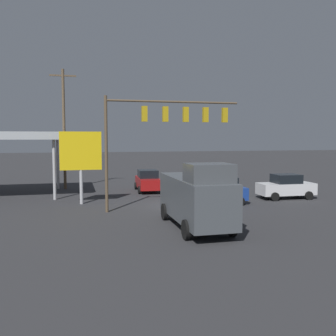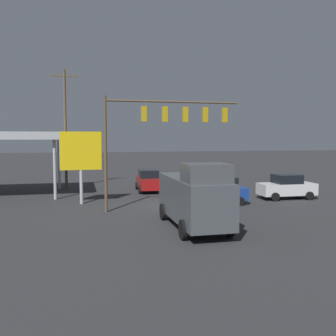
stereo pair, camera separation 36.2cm
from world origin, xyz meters
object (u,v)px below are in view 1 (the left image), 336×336
at_px(traffic_signal_assembly, 164,123).
at_px(hatchback_crossing, 221,191).
at_px(delivery_truck, 196,197).
at_px(sedan_waiting, 148,181).
at_px(price_sign, 81,153).
at_px(sedan_far, 286,187).
at_px(utility_pole, 64,126).

distance_m(traffic_signal_assembly, hatchback_crossing, 6.66).
bearing_deg(delivery_truck, sedan_waiting, 179.64).
relative_size(price_sign, sedan_waiting, 1.17).
distance_m(traffic_signal_assembly, sedan_waiting, 9.89).
bearing_deg(sedan_waiting, traffic_signal_assembly, -1.02).
height_order(traffic_signal_assembly, sedan_far, traffic_signal_assembly).
xyz_separation_m(traffic_signal_assembly, sedan_far, (-10.44, -2.03, -4.84)).
relative_size(delivery_truck, hatchback_crossing, 1.78).
bearing_deg(traffic_signal_assembly, sedan_far, -168.99).
bearing_deg(hatchback_crossing, price_sign, -13.17).
bearing_deg(sedan_far, sedan_waiting, -31.72).
bearing_deg(utility_pole, traffic_signal_assembly, 118.76).
bearing_deg(traffic_signal_assembly, sedan_waiting, -93.93).
bearing_deg(hatchback_crossing, utility_pole, -43.98).
relative_size(utility_pole, hatchback_crossing, 2.90).
distance_m(sedan_waiting, hatchback_crossing, 8.58).
bearing_deg(sedan_far, hatchback_crossing, 12.30).
distance_m(price_sign, delivery_truck, 10.86).
relative_size(utility_pole, sedan_far, 2.49).
xyz_separation_m(price_sign, delivery_truck, (-5.78, 8.97, -2.01)).
relative_size(traffic_signal_assembly, sedan_far, 2.03).
distance_m(price_sign, sedan_far, 16.05).
bearing_deg(sedan_far, delivery_truck, 39.16).
xyz_separation_m(sedan_waiting, delivery_truck, (0.13, 14.13, 0.74)).
height_order(traffic_signal_assembly, utility_pole, utility_pole).
relative_size(sedan_waiting, hatchback_crossing, 1.17).
relative_size(traffic_signal_assembly, delivery_truck, 1.33).
bearing_deg(utility_pole, price_sign, 98.75).
bearing_deg(price_sign, delivery_truck, 122.78).
height_order(utility_pole, sedan_far, utility_pole).
bearing_deg(sedan_waiting, delivery_truck, 2.40).
bearing_deg(hatchback_crossing, sedan_far, -168.55).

